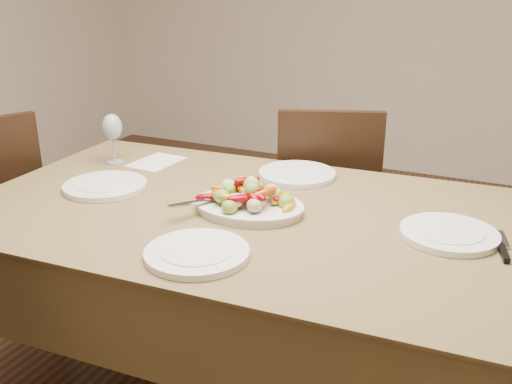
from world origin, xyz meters
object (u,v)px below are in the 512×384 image
at_px(dining_table, 256,315).
at_px(plate_near, 197,253).
at_px(plate_left, 105,186).
at_px(serving_platter, 249,208).
at_px(plate_far, 297,174).
at_px(plate_right, 449,234).
at_px(wine_glass, 113,137).
at_px(chair_far, 325,206).

relative_size(dining_table, plate_near, 6.71).
bearing_deg(plate_left, dining_table, 4.29).
xyz_separation_m(serving_platter, plate_far, (0.01, 0.37, -0.00)).
xyz_separation_m(plate_right, wine_glass, (-1.28, 0.15, 0.09)).
relative_size(dining_table, plate_far, 6.58).
height_order(plate_far, plate_near, same).
distance_m(dining_table, plate_left, 0.68).
xyz_separation_m(dining_table, chair_far, (-0.04, 0.80, 0.10)).
relative_size(chair_far, plate_far, 3.40).
bearing_deg(serving_platter, plate_left, -177.37).
distance_m(dining_table, plate_near, 0.52).
distance_m(plate_far, plate_near, 0.70).
height_order(serving_platter, plate_near, serving_platter).
bearing_deg(plate_left, plate_near, -29.10).
distance_m(serving_platter, plate_far, 0.37).
distance_m(dining_table, wine_glass, 0.88).
bearing_deg(chair_far, plate_left, 37.61).
bearing_deg(serving_platter, chair_far, 91.34).
bearing_deg(plate_right, plate_near, -144.97).
xyz_separation_m(dining_table, plate_far, (-0.00, 0.36, 0.39)).
bearing_deg(plate_right, dining_table, -174.32).
xyz_separation_m(dining_table, serving_platter, (-0.02, -0.02, 0.39)).
distance_m(dining_table, plate_far, 0.53).
bearing_deg(serving_platter, wine_glass, 161.97).
height_order(plate_left, plate_far, same).
xyz_separation_m(serving_platter, plate_right, (0.59, 0.07, -0.00)).
height_order(plate_right, plate_far, same).
bearing_deg(chair_far, plate_far, 73.26).
xyz_separation_m(plate_left, plate_far, (0.55, 0.40, 0.00)).
bearing_deg(dining_table, plate_near, -90.93).
distance_m(serving_platter, wine_glass, 0.73).
height_order(chair_far, plate_far, chair_far).
bearing_deg(plate_near, chair_far, 91.51).
bearing_deg(dining_table, serving_platter, -134.79).
relative_size(dining_table, wine_glass, 8.98).
bearing_deg(plate_right, plate_left, -175.01).
height_order(dining_table, chair_far, chair_far).
height_order(chair_far, serving_platter, chair_far).
bearing_deg(plate_far, plate_right, -27.73).
distance_m(plate_left, plate_right, 1.13).
height_order(plate_left, plate_right, same).
bearing_deg(wine_glass, plate_right, -6.77).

